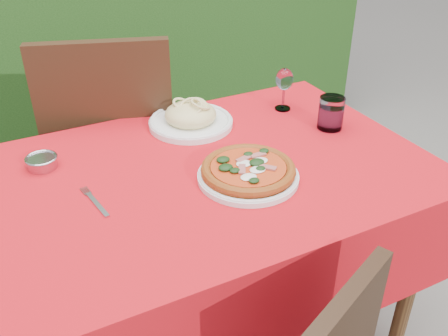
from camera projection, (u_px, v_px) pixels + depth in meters
name	position (u px, v px, depth m)	size (l,w,h in m)	color
dining_table	(211.00, 210.00, 1.51)	(1.26, 0.86, 0.75)	#4E3219
chair_far	(113.00, 144.00, 1.90)	(0.58, 0.58, 1.01)	black
pizza_plate	(248.00, 171.00, 1.37)	(0.29, 0.29, 0.05)	silver
pasta_plate	(191.00, 118.00, 1.65)	(0.28, 0.28, 0.08)	white
water_glass	(331.00, 115.00, 1.62)	(0.08, 0.08, 0.11)	silver
wine_glass	(284.00, 81.00, 1.72)	(0.06, 0.06, 0.15)	silver
fork	(97.00, 205.00, 1.27)	(0.02, 0.17, 0.00)	#B4B4BB
steel_ramekin	(42.00, 163.00, 1.42)	(0.08, 0.08, 0.03)	#ACACB3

